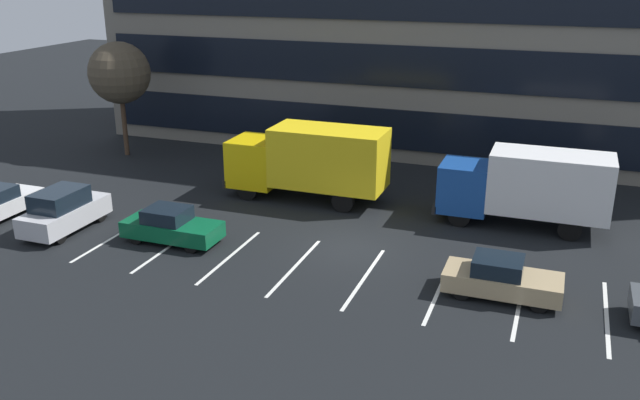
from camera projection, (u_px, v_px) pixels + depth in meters
name	position (u px, v px, depth m)	size (l,w,h in m)	color
ground_plane	(349.00, 247.00, 27.90)	(120.00, 120.00, 0.00)	black
lot_markings	(329.00, 272.00, 25.68)	(19.74, 5.40, 0.01)	silver
box_truck_blue	(527.00, 185.00, 29.52)	(7.36, 2.44, 3.41)	#194799
box_truck_yellow_all	(309.00, 159.00, 32.79)	(7.89, 2.61, 3.66)	yellow
sedan_tan	(501.00, 279.00, 23.65)	(4.05, 1.69, 1.45)	tan
sedan_forest	(171.00, 226.00, 28.28)	(4.10, 1.72, 1.47)	#0C5933
suv_silver	(64.00, 211.00, 29.39)	(1.77, 4.18, 1.89)	silver
bare_tree	(119.00, 73.00, 39.51)	(3.60, 3.60, 6.75)	#473323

